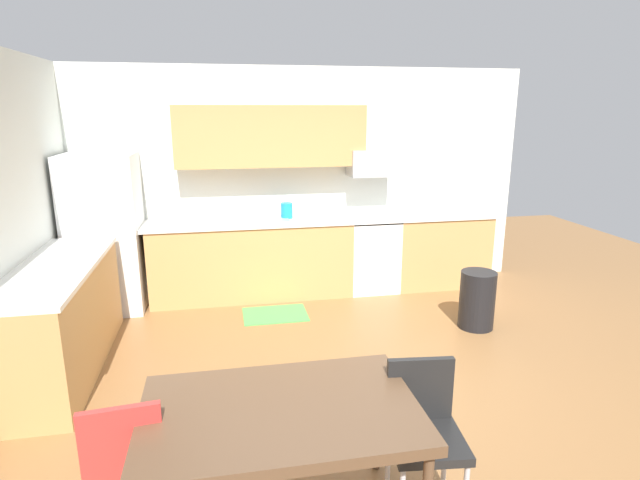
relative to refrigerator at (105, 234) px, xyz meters
The scene contains 19 objects.
ground_plane 3.23m from the refrigerator, 45.52° to the right, with size 12.00×12.00×0.00m, color olive.
wall_back 2.27m from the refrigerator, 11.16° to the left, with size 5.80×0.10×2.70m, color silver.
cabinet_run_back 1.66m from the refrigerator, ahead, with size 2.35×0.60×0.90m, color tan.
cabinet_run_back_right 4.00m from the refrigerator, ahead, with size 1.20×0.60×0.90m, color tan.
cabinet_run_left 1.49m from the refrigerator, 94.83° to the right, with size 0.60×2.00×0.90m, color tan.
countertop_back 2.18m from the refrigerator, ahead, with size 4.80×0.64×0.04m, color silver.
countertop_left 1.43m from the refrigerator, 94.83° to the right, with size 0.64×2.00×0.04m, color silver.
upper_cabinets_back 2.15m from the refrigerator, ahead, with size 2.20×0.34×0.70m, color tan.
refrigerator is the anchor object (origin of this frame).
oven_range 3.11m from the refrigerator, ahead, with size 0.60×0.60×0.91m.
microwave 3.17m from the refrigerator, ahead, with size 0.54×0.36×0.32m, color #9EA0A5.
sink_basin 1.81m from the refrigerator, ahead, with size 0.48×0.40×0.14m, color #A5A8AD.
sink_faucet 1.83m from the refrigerator, ahead, with size 0.02×0.02×0.24m, color #B2B5BA.
dining_table 3.87m from the refrigerator, 66.87° to the right, with size 1.40×0.90×0.75m.
chair_near_table 4.21m from the refrigerator, 56.38° to the right, with size 0.44×0.44×0.85m.
chair_far_side 3.56m from the refrigerator, 77.88° to the right, with size 0.44×0.44×0.85m.
trash_bin 4.07m from the refrigerator, 18.62° to the right, with size 0.36×0.36×0.60m, color black.
floor_mat 2.08m from the refrigerator, 17.56° to the right, with size 0.70×0.50×0.01m, color #4CA54C.
kettle 2.05m from the refrigerator, ahead, with size 0.14×0.14×0.20m, color #198CBF.
Camera 1 is at (-0.90, -3.62, 2.21)m, focal length 28.79 mm.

